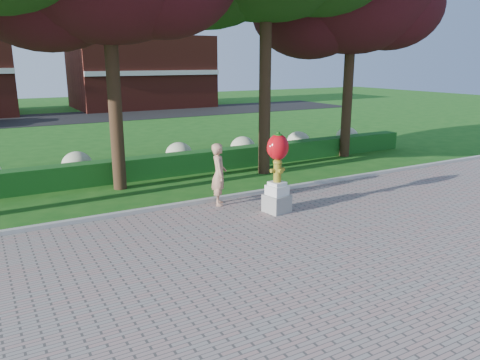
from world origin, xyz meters
The scene contains 9 objects.
ground centered at (0.00, 0.00, 0.00)m, with size 100.00×100.00×0.00m, color #195515.
walkway centered at (0.00, -4.00, 0.02)m, with size 40.00×14.00×0.04m, color gray.
curb centered at (0.00, 3.00, 0.07)m, with size 40.00×0.18×0.15m, color #ADADA5.
lawn_hedge centered at (0.00, 7.00, 0.40)m, with size 24.00×0.70×0.80m, color #164F1A.
hydrangea_row centered at (0.57, 8.00, 0.55)m, with size 20.10×1.10×0.99m.
street centered at (0.00, 28.00, 0.01)m, with size 50.00×8.00×0.02m, color black.
building_right centered at (8.00, 34.00, 3.20)m, with size 12.00×8.00×6.40m, color maroon.
hydrant_sculpture centered at (1.16, 1.15, 1.26)m, with size 0.72×0.72×2.31m.
woman centered at (0.06, 2.60, 0.97)m, with size 0.68×0.45×1.87m, color tan.
Camera 1 is at (-6.06, -9.44, 4.26)m, focal length 35.00 mm.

